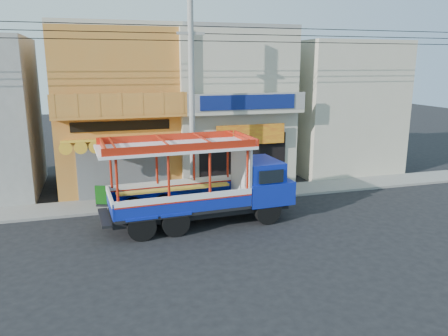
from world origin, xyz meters
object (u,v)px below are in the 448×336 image
object	(u,v)px
utility_pole	(195,94)
potted_plant_a	(230,184)
potted_plant_b	(272,180)
green_sign	(102,197)
potted_plant_c	(268,179)
songthaew_truck	(212,181)

from	to	relation	value
utility_pole	potted_plant_a	world-z (taller)	utility_pole
potted_plant_a	potted_plant_b	xyz separation A→B (m)	(2.13, -0.22, 0.09)
utility_pole	green_sign	xyz separation A→B (m)	(-4.20, 0.54, -4.52)
utility_pole	potted_plant_b	distance (m)	5.97
potted_plant_b	potted_plant_c	size ratio (longest dim) A/B	1.13
utility_pole	potted_plant_b	size ratio (longest dim) A/B	26.02
potted_plant_a	potted_plant_c	size ratio (longest dim) A/B	0.94
green_sign	potted_plant_c	size ratio (longest dim) A/B	0.99
potted_plant_c	potted_plant_b	bearing A→B (deg)	4.21
green_sign	potted_plant_a	size ratio (longest dim) A/B	1.05
songthaew_truck	green_sign	bearing A→B (deg)	144.72
potted_plant_b	potted_plant_a	bearing A→B (deg)	35.22
utility_pole	potted_plant_c	bearing A→B (deg)	15.55
potted_plant_a	potted_plant_b	size ratio (longest dim) A/B	0.83
potted_plant_c	songthaew_truck	bearing A→B (deg)	-40.48
utility_pole	potted_plant_c	xyz separation A→B (m)	(4.04, 1.12, -4.44)
utility_pole	potted_plant_c	size ratio (longest dim) A/B	29.41
utility_pole	potted_plant_c	distance (m)	6.11
green_sign	potted_plant_b	world-z (taller)	potted_plant_b
songthaew_truck	potted_plant_b	world-z (taller)	songthaew_truck
potted_plant_a	green_sign	bearing A→B (deg)	159.38
green_sign	potted_plant_b	bearing A→B (deg)	0.61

